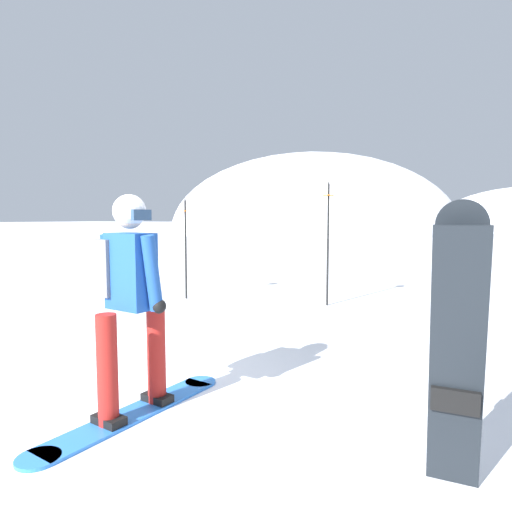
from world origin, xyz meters
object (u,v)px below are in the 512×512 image
Objects in this scene: piste_marker_far at (186,241)px; spare_snowboard at (457,346)px; snowboarder_main at (129,299)px; piste_marker_near at (328,235)px.

spare_snowboard is at bearing -43.06° from piste_marker_far.
piste_marker_near is at bearing 87.06° from snowboarder_main.
spare_snowboard is 0.85× the size of piste_marker_far.
snowboarder_main is 4.96m from piste_marker_far.
spare_snowboard is (2.30, -0.02, -0.09)m from snowboarder_main.
snowboarder_main is at bearing -61.33° from piste_marker_far.
piste_marker_near reaches higher than spare_snowboard.
piste_marker_far is at bearing -169.63° from piste_marker_near.
piste_marker_far is (-2.38, 4.35, 0.18)m from snowboarder_main.
piste_marker_far is at bearing 118.67° from snowboarder_main.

